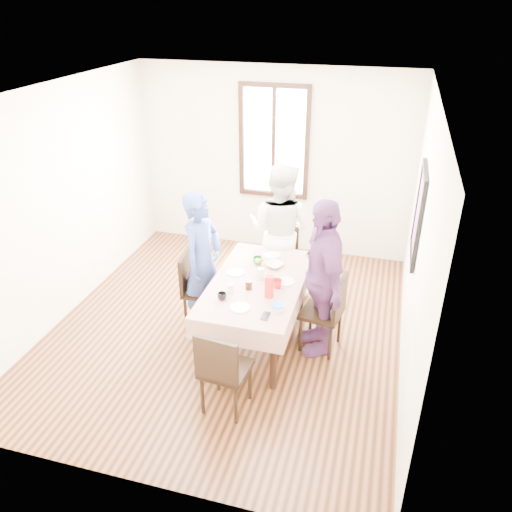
{
  "coord_description": "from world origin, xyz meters",
  "views": [
    {
      "loc": [
        1.65,
        -4.69,
        3.56
      ],
      "look_at": [
        0.4,
        -0.18,
        1.1
      ],
      "focal_mm": 35.49,
      "sensor_mm": 36.0,
      "label": 1
    }
  ],
  "objects_px": {
    "dining_table": "(257,311)",
    "chair_far": "(280,260)",
    "person_far": "(280,231)",
    "chair_right": "(321,312)",
    "person_left": "(202,262)",
    "chair_near": "(226,368)",
    "person_right": "(322,278)",
    "chair_left": "(202,289)"
  },
  "relations": [
    {
      "from": "chair_far",
      "to": "person_far",
      "type": "bearing_deg",
      "value": 87.77
    },
    {
      "from": "chair_far",
      "to": "person_right",
      "type": "relative_size",
      "value": 0.51
    },
    {
      "from": "chair_left",
      "to": "person_far",
      "type": "relative_size",
      "value": 0.52
    },
    {
      "from": "chair_far",
      "to": "person_left",
      "type": "xyz_separation_m",
      "value": [
        -0.69,
        -0.95,
        0.37
      ]
    },
    {
      "from": "chair_right",
      "to": "dining_table",
      "type": "bearing_deg",
      "value": 103.62
    },
    {
      "from": "chair_right",
      "to": "person_far",
      "type": "relative_size",
      "value": 0.52
    },
    {
      "from": "chair_right",
      "to": "person_left",
      "type": "height_order",
      "value": "person_left"
    },
    {
      "from": "person_left",
      "to": "dining_table",
      "type": "bearing_deg",
      "value": -89.73
    },
    {
      "from": "chair_right",
      "to": "chair_far",
      "type": "xyz_separation_m",
      "value": [
        -0.71,
        1.05,
        0.0
      ]
    },
    {
      "from": "dining_table",
      "to": "chair_far",
      "type": "bearing_deg",
      "value": 90.0
    },
    {
      "from": "chair_right",
      "to": "person_left",
      "type": "distance_m",
      "value": 1.46
    },
    {
      "from": "chair_left",
      "to": "person_left",
      "type": "bearing_deg",
      "value": 81.77
    },
    {
      "from": "person_right",
      "to": "chair_far",
      "type": "bearing_deg",
      "value": -170.66
    },
    {
      "from": "person_far",
      "to": "person_right",
      "type": "xyz_separation_m",
      "value": [
        0.69,
        -1.03,
        0.0
      ]
    },
    {
      "from": "chair_left",
      "to": "chair_right",
      "type": "bearing_deg",
      "value": 77.74
    },
    {
      "from": "dining_table",
      "to": "chair_left",
      "type": "bearing_deg",
      "value": 168.08
    },
    {
      "from": "chair_near",
      "to": "person_far",
      "type": "distance_m",
      "value": 2.22
    },
    {
      "from": "dining_table",
      "to": "chair_near",
      "type": "relative_size",
      "value": 1.76
    },
    {
      "from": "dining_table",
      "to": "person_left",
      "type": "bearing_deg",
      "value": 167.77
    },
    {
      "from": "person_left",
      "to": "chair_near",
      "type": "bearing_deg",
      "value": -138.53
    },
    {
      "from": "chair_far",
      "to": "person_left",
      "type": "bearing_deg",
      "value": 51.7
    },
    {
      "from": "chair_left",
      "to": "person_left",
      "type": "relative_size",
      "value": 0.55
    },
    {
      "from": "dining_table",
      "to": "person_far",
      "type": "relative_size",
      "value": 0.91
    },
    {
      "from": "chair_left",
      "to": "person_far",
      "type": "xyz_separation_m",
      "value": [
        0.71,
        0.93,
        0.43
      ]
    },
    {
      "from": "dining_table",
      "to": "chair_far",
      "type": "xyz_separation_m",
      "value": [
        0.0,
        1.1,
        0.08
      ]
    },
    {
      "from": "person_far",
      "to": "chair_far",
      "type": "bearing_deg",
      "value": -78.85
    },
    {
      "from": "chair_near",
      "to": "chair_right",
      "type": "bearing_deg",
      "value": 64.74
    },
    {
      "from": "dining_table",
      "to": "person_right",
      "type": "bearing_deg",
      "value": 4.13
    },
    {
      "from": "person_right",
      "to": "dining_table",
      "type": "bearing_deg",
      "value": -109.9
    },
    {
      "from": "chair_near",
      "to": "person_left",
      "type": "distance_m",
      "value": 1.48
    },
    {
      "from": "dining_table",
      "to": "person_right",
      "type": "relative_size",
      "value": 0.91
    },
    {
      "from": "chair_right",
      "to": "chair_near",
      "type": "height_order",
      "value": "same"
    },
    {
      "from": "chair_far",
      "to": "person_right",
      "type": "distance_m",
      "value": 1.33
    },
    {
      "from": "chair_left",
      "to": "person_left",
      "type": "height_order",
      "value": "person_left"
    },
    {
      "from": "chair_far",
      "to": "person_far",
      "type": "xyz_separation_m",
      "value": [
        0.0,
        -0.02,
        0.43
      ]
    },
    {
      "from": "dining_table",
      "to": "chair_right",
      "type": "distance_m",
      "value": 0.72
    },
    {
      "from": "chair_left",
      "to": "person_left",
      "type": "distance_m",
      "value": 0.37
    },
    {
      "from": "chair_left",
      "to": "person_right",
      "type": "distance_m",
      "value": 1.47
    },
    {
      "from": "chair_far",
      "to": "person_right",
      "type": "xyz_separation_m",
      "value": [
        0.69,
        -1.05,
        0.43
      ]
    },
    {
      "from": "chair_right",
      "to": "person_left",
      "type": "xyz_separation_m",
      "value": [
        -1.4,
        0.1,
        0.37
      ]
    },
    {
      "from": "chair_near",
      "to": "person_far",
      "type": "bearing_deg",
      "value": 96.46
    },
    {
      "from": "chair_right",
      "to": "chair_near",
      "type": "distance_m",
      "value": 1.35
    }
  ]
}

